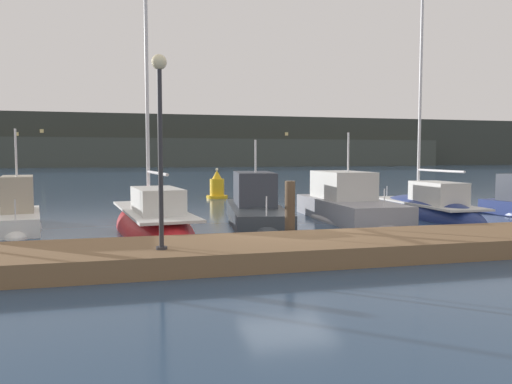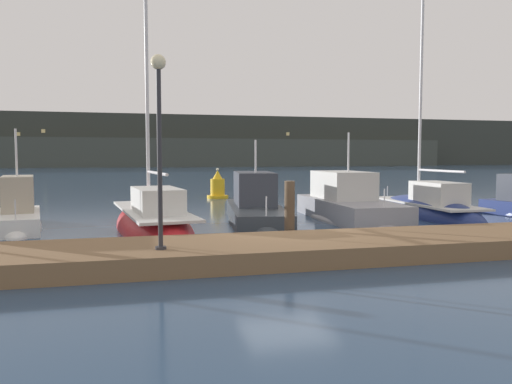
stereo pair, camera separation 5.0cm
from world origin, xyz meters
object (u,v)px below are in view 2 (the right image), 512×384
(motorboat_berth_5, at_px, (256,215))
(dock_lamppost, at_px, (159,120))
(sailboat_berth_7, at_px, (427,213))
(channel_buoy, at_px, (218,187))
(motorboat_berth_3, at_px, (19,220))
(sailboat_berth_4, at_px, (153,226))
(motorboat_berth_6, at_px, (348,210))

(motorboat_berth_5, bearing_deg, dock_lamppost, -118.72)
(sailboat_berth_7, relative_size, channel_buoy, 5.52)
(motorboat_berth_3, height_order, sailboat_berth_4, sailboat_berth_4)
(motorboat_berth_5, relative_size, motorboat_berth_6, 1.04)
(motorboat_berth_3, distance_m, channel_buoy, 13.45)
(motorboat_berth_5, xyz_separation_m, sailboat_berth_7, (7.23, 0.22, -0.15))
(motorboat_berth_3, relative_size, channel_buoy, 3.00)
(motorboat_berth_3, distance_m, motorboat_berth_6, 11.77)
(sailboat_berth_7, xyz_separation_m, channel_buoy, (-6.81, 10.55, 0.51))
(motorboat_berth_3, relative_size, motorboat_berth_5, 0.73)
(motorboat_berth_6, bearing_deg, dock_lamppost, -137.06)
(motorboat_berth_5, relative_size, sailboat_berth_7, 0.74)
(motorboat_berth_6, height_order, channel_buoy, motorboat_berth_6)
(sailboat_berth_4, relative_size, channel_buoy, 7.25)
(sailboat_berth_7, relative_size, dock_lamppost, 2.36)
(motorboat_berth_6, relative_size, dock_lamppost, 1.68)
(motorboat_berth_6, xyz_separation_m, sailboat_berth_7, (3.57, 0.24, -0.23))
(motorboat_berth_3, bearing_deg, sailboat_berth_7, -0.59)
(motorboat_berth_3, height_order, channel_buoy, motorboat_berth_3)
(sailboat_berth_7, xyz_separation_m, dock_lamppost, (-11.06, -7.20, 3.05))
(sailboat_berth_4, xyz_separation_m, motorboat_berth_6, (7.42, 1.14, 0.22))
(motorboat_berth_3, distance_m, sailboat_berth_7, 15.34)
(motorboat_berth_5, relative_size, dock_lamppost, 1.76)
(motorboat_berth_6, relative_size, channel_buoy, 3.93)
(motorboat_berth_5, bearing_deg, sailboat_berth_7, 1.72)
(sailboat_berth_4, relative_size, dock_lamppost, 3.10)
(motorboat_berth_5, xyz_separation_m, dock_lamppost, (-3.83, -6.99, 2.91))
(sailboat_berth_4, xyz_separation_m, motorboat_berth_5, (3.77, 1.17, 0.14))
(sailboat_berth_4, bearing_deg, dock_lamppost, -90.62)
(dock_lamppost, bearing_deg, sailboat_berth_7, 33.09)
(channel_buoy, relative_size, dock_lamppost, 0.43)
(sailboat_berth_4, distance_m, motorboat_berth_5, 3.94)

